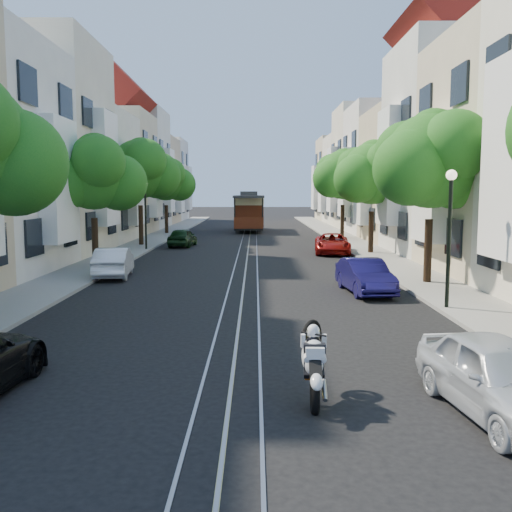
{
  "coord_description": "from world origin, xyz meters",
  "views": [
    {
      "loc": [
        0.45,
        -13.11,
        3.61
      ],
      "look_at": [
        0.48,
        5.53,
        1.52
      ],
      "focal_mm": 40.0,
      "sensor_mm": 36.0,
      "label": 1
    }
  ],
  "objects_px": {
    "tree_e_b": "(433,163)",
    "parked_car_e_mid": "(365,276)",
    "parked_car_e_far": "(332,244)",
    "parked_car_w_mid": "(114,262)",
    "lamp_west": "(145,205)",
    "tree_e_d": "(344,176)",
    "tree_w_c": "(141,170)",
    "parked_car_w_far": "(182,237)",
    "cable_car": "(249,210)",
    "tree_w_b": "(94,175)",
    "parked_car_e_near": "(500,377)",
    "tree_e_c": "(373,175)",
    "lamp_east": "(450,218)",
    "sportbike_rider": "(314,359)",
    "tree_w_d": "(166,181)"
  },
  "relations": [
    {
      "from": "tree_e_b",
      "to": "parked_car_e_mid",
      "type": "relative_size",
      "value": 1.79
    },
    {
      "from": "parked_car_e_far",
      "to": "parked_car_w_mid",
      "type": "relative_size",
      "value": 1.12
    },
    {
      "from": "tree_e_b",
      "to": "lamp_west",
      "type": "distance_m",
      "value": 18.9
    },
    {
      "from": "tree_e_d",
      "to": "parked_car_e_far",
      "type": "height_order",
      "value": "tree_e_d"
    },
    {
      "from": "tree_w_c",
      "to": "parked_car_w_far",
      "type": "height_order",
      "value": "tree_w_c"
    },
    {
      "from": "parked_car_e_far",
      "to": "tree_e_b",
      "type": "bearing_deg",
      "value": -73.33
    },
    {
      "from": "cable_car",
      "to": "tree_w_b",
      "type": "bearing_deg",
      "value": -104.92
    },
    {
      "from": "tree_w_b",
      "to": "tree_w_c",
      "type": "relative_size",
      "value": 0.88
    },
    {
      "from": "parked_car_e_mid",
      "to": "parked_car_w_far",
      "type": "bearing_deg",
      "value": 110.6
    },
    {
      "from": "tree_w_c",
      "to": "parked_car_e_near",
      "type": "distance_m",
      "value": 31.69
    },
    {
      "from": "tree_e_c",
      "to": "tree_e_d",
      "type": "height_order",
      "value": "tree_e_d"
    },
    {
      "from": "tree_e_c",
      "to": "parked_car_e_near",
      "type": "height_order",
      "value": "tree_e_c"
    },
    {
      "from": "tree_e_b",
      "to": "tree_e_d",
      "type": "height_order",
      "value": "tree_e_d"
    },
    {
      "from": "parked_car_e_far",
      "to": "parked_car_w_far",
      "type": "xyz_separation_m",
      "value": [
        -9.39,
        4.5,
        0.02
      ]
    },
    {
      "from": "tree_e_b",
      "to": "parked_car_w_mid",
      "type": "bearing_deg",
      "value": 170.85
    },
    {
      "from": "tree_e_c",
      "to": "lamp_east",
      "type": "bearing_deg",
      "value": -93.44
    },
    {
      "from": "lamp_west",
      "to": "sportbike_rider",
      "type": "xyz_separation_m",
      "value": [
        7.76,
        -25.56,
        -2.09
      ]
    },
    {
      "from": "parked_car_e_mid",
      "to": "parked_car_w_mid",
      "type": "bearing_deg",
      "value": 152.71
    },
    {
      "from": "tree_w_b",
      "to": "parked_car_e_mid",
      "type": "bearing_deg",
      "value": -30.64
    },
    {
      "from": "tree_e_c",
      "to": "tree_e_d",
      "type": "bearing_deg",
      "value": 90.0
    },
    {
      "from": "parked_car_e_far",
      "to": "parked_car_w_far",
      "type": "distance_m",
      "value": 10.41
    },
    {
      "from": "parked_car_e_far",
      "to": "parked_car_w_mid",
      "type": "distance_m",
      "value": 14.03
    },
    {
      "from": "tree_e_c",
      "to": "tree_w_c",
      "type": "distance_m",
      "value": 15.25
    },
    {
      "from": "parked_car_e_near",
      "to": "parked_car_w_mid",
      "type": "xyz_separation_m",
      "value": [
        -10.0,
        15.25,
        -0.01
      ]
    },
    {
      "from": "parked_car_e_near",
      "to": "parked_car_e_mid",
      "type": "bearing_deg",
      "value": 82.98
    },
    {
      "from": "sportbike_rider",
      "to": "cable_car",
      "type": "xyz_separation_m",
      "value": [
        -1.57,
        43.69,
        1.23
      ]
    },
    {
      "from": "tree_w_c",
      "to": "parked_car_w_mid",
      "type": "height_order",
      "value": "tree_w_c"
    },
    {
      "from": "parked_car_w_mid",
      "to": "parked_car_e_far",
      "type": "bearing_deg",
      "value": -145.66
    },
    {
      "from": "tree_e_b",
      "to": "tree_e_d",
      "type": "relative_size",
      "value": 0.98
    },
    {
      "from": "tree_e_c",
      "to": "tree_e_b",
      "type": "bearing_deg",
      "value": -90.0
    },
    {
      "from": "tree_e_b",
      "to": "cable_car",
      "type": "bearing_deg",
      "value": 103.31
    },
    {
      "from": "tree_e_d",
      "to": "lamp_west",
      "type": "relative_size",
      "value": 1.65
    },
    {
      "from": "tree_e_c",
      "to": "parked_car_w_far",
      "type": "distance_m",
      "value": 13.22
    },
    {
      "from": "parked_car_e_mid",
      "to": "parked_car_w_mid",
      "type": "relative_size",
      "value": 0.97
    },
    {
      "from": "tree_e_c",
      "to": "parked_car_e_near",
      "type": "xyz_separation_m",
      "value": [
        -2.86,
        -24.18,
        -3.95
      ]
    },
    {
      "from": "lamp_east",
      "to": "parked_car_e_near",
      "type": "bearing_deg",
      "value": -103.04
    },
    {
      "from": "tree_e_c",
      "to": "parked_car_e_far",
      "type": "distance_m",
      "value": 4.61
    },
    {
      "from": "tree_e_b",
      "to": "lamp_west",
      "type": "relative_size",
      "value": 1.61
    },
    {
      "from": "parked_car_w_far",
      "to": "tree_w_b",
      "type": "bearing_deg",
      "value": 81.19
    },
    {
      "from": "parked_car_w_far",
      "to": "tree_e_d",
      "type": "bearing_deg",
      "value": -146.49
    },
    {
      "from": "tree_e_b",
      "to": "tree_e_d",
      "type": "xyz_separation_m",
      "value": [
        0.0,
        22.0,
        0.13
      ]
    },
    {
      "from": "tree_w_d",
      "to": "parked_car_e_far",
      "type": "height_order",
      "value": "tree_w_d"
    },
    {
      "from": "cable_car",
      "to": "parked_car_e_far",
      "type": "bearing_deg",
      "value": -75.49
    },
    {
      "from": "parked_car_e_near",
      "to": "tree_e_b",
      "type": "bearing_deg",
      "value": 70.73
    },
    {
      "from": "tree_w_c",
      "to": "parked_car_w_mid",
      "type": "bearing_deg",
      "value": -83.69
    },
    {
      "from": "lamp_east",
      "to": "lamp_west",
      "type": "bearing_deg",
      "value": 124.99
    },
    {
      "from": "sportbike_rider",
      "to": "parked_car_e_mid",
      "type": "bearing_deg",
      "value": 77.02
    },
    {
      "from": "tree_w_b",
      "to": "tree_e_b",
      "type": "bearing_deg",
      "value": -19.15
    },
    {
      "from": "cable_car",
      "to": "parked_car_w_mid",
      "type": "relative_size",
      "value": 2.27
    },
    {
      "from": "tree_e_d",
      "to": "cable_car",
      "type": "distance_m",
      "value": 12.1
    }
  ]
}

